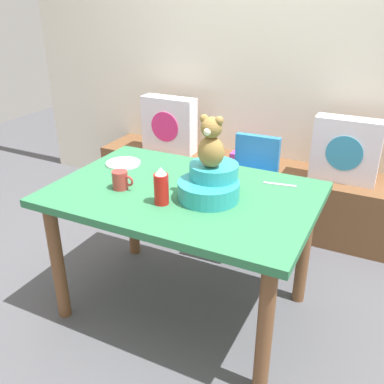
{
  "coord_description": "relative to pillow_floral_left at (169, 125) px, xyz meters",
  "views": [
    {
      "loc": [
        0.92,
        -1.75,
        1.66
      ],
      "look_at": [
        0.0,
        0.1,
        0.69
      ],
      "focal_mm": 40.26,
      "sensor_mm": 36.0,
      "label": 1
    }
  ],
  "objects": [
    {
      "name": "ground_plane",
      "position": [
        0.74,
        -1.18,
        -0.68
      ],
      "size": [
        8.0,
        8.0,
        0.0
      ],
      "primitive_type": "plane",
      "color": "#4C4C51"
    },
    {
      "name": "back_wall",
      "position": [
        0.74,
        0.29,
        0.62
      ],
      "size": [
        4.4,
        0.1,
        2.6
      ],
      "primitive_type": "cube",
      "color": "silver",
      "rests_on": "ground_plane"
    },
    {
      "name": "window_bench",
      "position": [
        0.74,
        0.02,
        -0.45
      ],
      "size": [
        2.6,
        0.44,
        0.46
      ],
      "primitive_type": "cube",
      "color": "brown",
      "rests_on": "ground_plane"
    },
    {
      "name": "pillow_floral_left",
      "position": [
        0.0,
        0.0,
        0.0
      ],
      "size": [
        0.44,
        0.15,
        0.44
      ],
      "color": "silver",
      "rests_on": "window_bench"
    },
    {
      "name": "pillow_floral_right",
      "position": [
        1.37,
        0.0,
        0.0
      ],
      "size": [
        0.44,
        0.15,
        0.44
      ],
      "color": "silver",
      "rests_on": "window_bench"
    },
    {
      "name": "book_stack",
      "position": [
        0.65,
        0.02,
        -0.18
      ],
      "size": [
        0.2,
        0.14,
        0.08
      ],
      "primitive_type": "cube",
      "color": "purple",
      "rests_on": "window_bench"
    },
    {
      "name": "dining_table",
      "position": [
        0.74,
        -1.18,
        -0.04
      ],
      "size": [
        1.33,
        0.9,
        0.74
      ],
      "color": "#2D7247",
      "rests_on": "ground_plane"
    },
    {
      "name": "highchair",
      "position": [
        0.85,
        -0.42,
        -0.16
      ],
      "size": [
        0.34,
        0.46,
        0.79
      ],
      "color": "#2672B2",
      "rests_on": "ground_plane"
    },
    {
      "name": "infant_seat_teal",
      "position": [
        0.89,
        -1.18,
        0.13
      ],
      "size": [
        0.3,
        0.33,
        0.16
      ],
      "color": "teal",
      "rests_on": "dining_table"
    },
    {
      "name": "teddy_bear",
      "position": [
        0.89,
        -1.18,
        0.34
      ],
      "size": [
        0.13,
        0.12,
        0.25
      ],
      "color": "olive",
      "rests_on": "infant_seat_teal"
    },
    {
      "name": "ketchup_bottle",
      "position": [
        0.72,
        -1.35,
        0.15
      ],
      "size": [
        0.07,
        0.07,
        0.18
      ],
      "color": "red",
      "rests_on": "dining_table"
    },
    {
      "name": "coffee_mug",
      "position": [
        0.45,
        -1.3,
        0.11
      ],
      "size": [
        0.12,
        0.08,
        0.09
      ],
      "color": "#9E332D",
      "rests_on": "dining_table"
    },
    {
      "name": "dinner_plate_near",
      "position": [
        0.26,
        -1.01,
        0.07
      ],
      "size": [
        0.2,
        0.2,
        0.01
      ],
      "primitive_type": "cylinder",
      "color": "white",
      "rests_on": "dining_table"
    },
    {
      "name": "cell_phone",
      "position": [
        0.76,
        -0.92,
        0.06
      ],
      "size": [
        0.16,
        0.14,
        0.01
      ],
      "primitive_type": "cube",
      "rotation": [
        0.0,
        0.0,
        2.16
      ],
      "color": "black",
      "rests_on": "dining_table"
    },
    {
      "name": "table_fork",
      "position": [
        1.16,
        -0.89,
        0.06
      ],
      "size": [
        0.17,
        0.04,
        0.01
      ],
      "primitive_type": "cube",
      "rotation": [
        0.0,
        0.0,
        1.73
      ],
      "color": "silver",
      "rests_on": "dining_table"
    }
  ]
}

